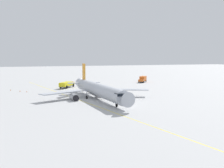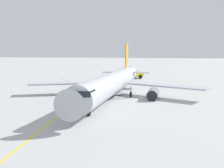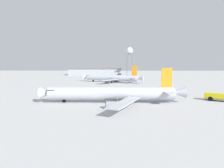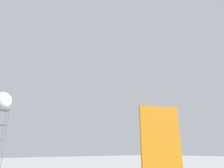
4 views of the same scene
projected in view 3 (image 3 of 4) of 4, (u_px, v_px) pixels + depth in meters
ground_plane at (96, 103)px, 56.18m from camera, size 600.00×600.00×0.00m
airliner_main at (113, 94)px, 56.79m from camera, size 44.71×36.53×10.94m
airliner_secondary at (112, 78)px, 121.55m from camera, size 40.33×29.67×10.90m
fire_tender_truck at (222, 97)px, 58.80m from camera, size 10.32×8.42×2.50m
radar_tower at (130, 52)px, 187.62m from camera, size 6.60×6.60×29.06m
terminal_shed at (95, 72)px, 208.76m from camera, size 60.45×22.08×7.37m
taxiway_centreline at (95, 99)px, 62.58m from camera, size 148.05×19.79×0.01m
safety_cone_near at (176, 92)px, 76.11m from camera, size 0.36×0.36×0.55m
safety_cone_mid at (181, 92)px, 78.25m from camera, size 0.36×0.36×0.55m
safety_cone_far at (188, 91)px, 81.42m from camera, size 0.36×0.36×0.55m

